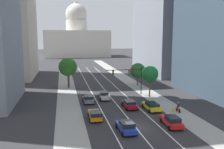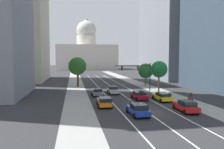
{
  "view_description": "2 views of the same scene",
  "coord_description": "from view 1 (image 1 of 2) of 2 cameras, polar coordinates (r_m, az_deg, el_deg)",
  "views": [
    {
      "loc": [
        -9.65,
        -30.74,
        12.31
      ],
      "look_at": [
        1.86,
        25.45,
        3.58
      ],
      "focal_mm": 38.86,
      "sensor_mm": 36.0,
      "label": 1
    },
    {
      "loc": [
        -9.48,
        -27.14,
        6.87
      ],
      "look_at": [
        -0.4,
        24.62,
        3.31
      ],
      "focal_mm": 35.53,
      "sensor_mm": 36.0,
      "label": 2
    }
  ],
  "objects": [
    {
      "name": "sidewalk_left",
      "position": [
        66.89,
        -10.72,
        -2.1
      ],
      "size": [
        4.21,
        130.0,
        0.01
      ],
      "primitive_type": "cube",
      "color": "gray",
      "rests_on": "ground"
    },
    {
      "name": "traffic_signal_mast",
      "position": [
        52.29,
        4.24,
        -0.12
      ],
      "size": [
        7.95,
        0.39,
        6.15
      ],
      "color": "black",
      "rests_on": "ground"
    },
    {
      "name": "sidewalk_right",
      "position": [
        69.4,
        4.09,
        -1.58
      ],
      "size": [
        4.21,
        130.0,
        0.01
      ],
      "primitive_type": "cube",
      "color": "gray",
      "rests_on": "ground"
    },
    {
      "name": "lane_stripe_right",
      "position": [
        58.55,
        1.55,
        -3.48
      ],
      "size": [
        0.16,
        90.0,
        0.01
      ],
      "primitive_type": "cube",
      "color": "white",
      "rests_on": "ground"
    },
    {
      "name": "fire_hydrant",
      "position": [
        41.42,
        14.21,
        -8.24
      ],
      "size": [
        0.26,
        0.35,
        0.91
      ],
      "color": "yellow",
      "rests_on": "ground"
    },
    {
      "name": "street_tree_near_left",
      "position": [
        60.56,
        -10.37,
        1.75
      ],
      "size": [
        4.49,
        4.49,
        7.44
      ],
      "color": "#51381E",
      "rests_on": "ground"
    },
    {
      "name": "office_tower_far_right",
      "position": [
        88.18,
        12.62,
        14.54
      ],
      "size": [
        15.32,
        30.65,
        43.26
      ],
      "color": "gray",
      "rests_on": "ground"
    },
    {
      "name": "ground_plane",
      "position": [
        72.45,
        -3.76,
        -1.15
      ],
      "size": [
        400.0,
        400.0,
        0.0
      ],
      "primitive_type": "plane",
      "color": "#2B2B2D"
    },
    {
      "name": "lane_stripe_center",
      "position": [
        57.9,
        -1.72,
        -3.62
      ],
      "size": [
        0.16,
        90.0,
        0.01
      ],
      "primitive_type": "cube",
      "color": "white",
      "rests_on": "ground"
    },
    {
      "name": "street_tree_far_right",
      "position": [
        50.91,
        8.93,
        0.1
      ],
      "size": [
        3.45,
        3.45,
        6.59
      ],
      "color": "#51381E",
      "rests_on": "ground"
    },
    {
      "name": "cyclist",
      "position": [
        42.24,
        15.32,
        -7.41
      ],
      "size": [
        0.36,
        1.7,
        1.72
      ],
      "rotation": [
        0.0,
        0.0,
        1.56
      ],
      "color": "black",
      "rests_on": "ground"
    },
    {
      "name": "car_red",
      "position": [
        35.54,
        13.83,
        -10.54
      ],
      "size": [
        2.18,
        4.81,
        1.53
      ],
      "rotation": [
        0.0,
        0.0,
        1.53
      ],
      "color": "red",
      "rests_on": "ground"
    },
    {
      "name": "car_gray",
      "position": [
        46.63,
        -5.61,
        -5.76
      ],
      "size": [
        2.03,
        4.15,
        1.41
      ],
      "rotation": [
        0.0,
        0.0,
        1.58
      ],
      "color": "slate",
      "rests_on": "ground"
    },
    {
      "name": "lane_stripe_left",
      "position": [
        57.43,
        -5.05,
        -3.75
      ],
      "size": [
        0.16,
        90.0,
        0.01
      ],
      "primitive_type": "cube",
      "color": "white",
      "rests_on": "ground"
    },
    {
      "name": "car_yellow",
      "position": [
        42.44,
        9.27,
        -7.29
      ],
      "size": [
        2.19,
        4.77,
        1.37
      ],
      "rotation": [
        0.0,
        0.0,
        1.59
      ],
      "color": "yellow",
      "rests_on": "ground"
    },
    {
      "name": "office_tower_far_left",
      "position": [
        83.53,
        -24.31,
        15.55
      ],
      "size": [
        17.5,
        25.66,
        46.76
      ],
      "color": "#B7AD99",
      "rests_on": "ground"
    },
    {
      "name": "car_orange",
      "position": [
        37.18,
        -4.0,
        -9.41
      ],
      "size": [
        2.06,
        4.47,
        1.52
      ],
      "rotation": [
        0.0,
        0.0,
        1.55
      ],
      "color": "orange",
      "rests_on": "ground"
    },
    {
      "name": "car_blue",
      "position": [
        32.65,
        3.39,
        -12.07
      ],
      "size": [
        2.18,
        4.47,
        1.49
      ],
      "rotation": [
        0.0,
        0.0,
        1.61
      ],
      "color": "#1E389E",
      "rests_on": "ground"
    },
    {
      "name": "capitol_building",
      "position": [
        162.37,
        -8.26,
        8.24
      ],
      "size": [
        41.01,
        25.51,
        35.2
      ],
      "color": "beige",
      "rests_on": "ground"
    },
    {
      "name": "car_silver",
      "position": [
        49.15,
        -1.94,
        -4.92
      ],
      "size": [
        2.03,
        4.53,
        1.49
      ],
      "rotation": [
        0.0,
        0.0,
        1.56
      ],
      "color": "#B2B5BA",
      "rests_on": "ground"
    },
    {
      "name": "street_tree_mid_right",
      "position": [
        63.0,
        6.09,
        0.91
      ],
      "size": [
        3.93,
        3.93,
        5.86
      ],
      "color": "#51381E",
      "rests_on": "ground"
    },
    {
      "name": "car_crimson",
      "position": [
        43.19,
        4.12,
        -6.92
      ],
      "size": [
        2.09,
        4.55,
        1.35
      ],
      "rotation": [
        0.0,
        0.0,
        1.57
      ],
      "color": "maroon",
      "rests_on": "ground"
    },
    {
      "name": "street_tree_mid_left",
      "position": [
        60.8,
        -10.16,
        1.18
      ],
      "size": [
        2.81,
        2.81,
        6.0
      ],
      "color": "#51381E",
      "rests_on": "ground"
    }
  ]
}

